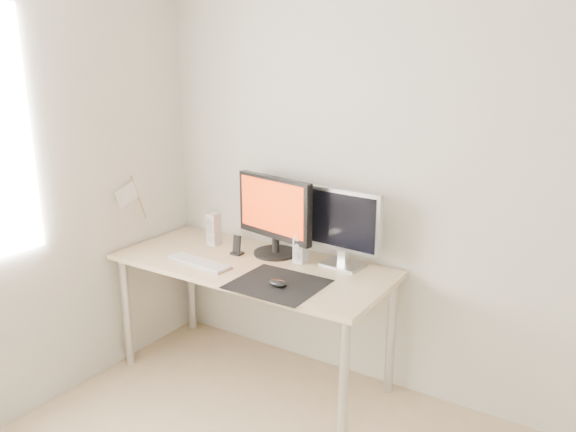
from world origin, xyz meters
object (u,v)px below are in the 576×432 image
at_px(desk, 252,275).
at_px(second_monitor, 344,225).
at_px(speaker_left, 214,229).
at_px(keyboard, 199,262).
at_px(phone_dock, 237,249).
at_px(main_monitor, 274,213).
at_px(speaker_right, 301,245).
at_px(mouse, 278,283).

height_order(desk, second_monitor, second_monitor).
xyz_separation_m(speaker_left, keyboard, (0.14, -0.31, -0.09)).
xyz_separation_m(desk, second_monitor, (0.46, 0.22, 0.32)).
xyz_separation_m(desk, phone_dock, (-0.15, 0.06, 0.11)).
bearing_deg(main_monitor, desk, -101.41).
bearing_deg(desk, phone_dock, 157.36).
xyz_separation_m(second_monitor, speaker_right, (-0.23, -0.07, -0.14)).
bearing_deg(desk, main_monitor, 78.59).
distance_m(mouse, desk, 0.40).
relative_size(mouse, keyboard, 0.24).
height_order(keyboard, phone_dock, phone_dock).
distance_m(speaker_right, keyboard, 0.58).
bearing_deg(keyboard, speaker_right, 35.20).
bearing_deg(mouse, keyboard, 175.87).
relative_size(second_monitor, speaker_right, 2.26).
bearing_deg(second_monitor, speaker_left, -173.65).
relative_size(desk, keyboard, 3.73).
distance_m(keyboard, phone_dock, 0.26).
relative_size(desk, main_monitor, 2.92).
bearing_deg(second_monitor, phone_dock, -165.25).
bearing_deg(keyboard, mouse, -4.13).
distance_m(main_monitor, second_monitor, 0.43).
height_order(desk, speaker_right, speaker_right).
xyz_separation_m(speaker_left, speaker_right, (0.61, 0.02, 0.00)).
height_order(desk, phone_dock, phone_dock).
bearing_deg(second_monitor, keyboard, -150.23).
height_order(desk, keyboard, keyboard).
relative_size(speaker_left, keyboard, 0.47).
height_order(main_monitor, keyboard, main_monitor).
height_order(desk, main_monitor, main_monitor).
height_order(second_monitor, speaker_left, second_monitor).
height_order(mouse, speaker_left, speaker_left).
distance_m(desk, keyboard, 0.31).
height_order(second_monitor, phone_dock, second_monitor).
distance_m(desk, speaker_right, 0.33).
relative_size(mouse, main_monitor, 0.19).
bearing_deg(main_monitor, phone_dock, -148.21).
bearing_deg(phone_dock, speaker_right, 13.51).
bearing_deg(main_monitor, keyboard, -127.79).
distance_m(second_monitor, speaker_left, 0.86).
distance_m(desk, phone_dock, 0.20).
bearing_deg(second_monitor, main_monitor, -173.97).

